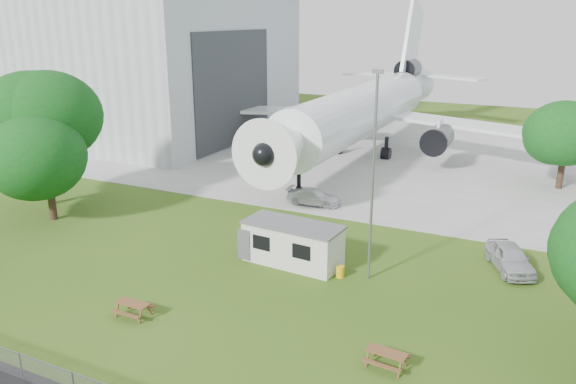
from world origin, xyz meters
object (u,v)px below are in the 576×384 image
at_px(site_cabin, 293,243).
at_px(hangar, 110,58).
at_px(airliner, 366,107).
at_px(picnic_west, 134,316).
at_px(picnic_east, 386,366).

bearing_deg(site_cabin, hangar, 144.17).
xyz_separation_m(airliner, picnic_west, (0.65, -39.11, -5.27)).
relative_size(picnic_west, picnic_east, 1.00).
bearing_deg(picnic_east, hangar, 147.84).
xyz_separation_m(airliner, site_cabin, (5.26, -29.63, -3.96)).
relative_size(airliner, site_cabin, 6.98).
bearing_deg(hangar, airliner, -0.22).
relative_size(hangar, picnic_east, 23.89).
distance_m(picnic_west, picnic_east, 13.06).
bearing_deg(hangar, picnic_west, -46.98).
xyz_separation_m(hangar, site_cabin, (41.23, -29.77, -8.09)).
relative_size(hangar, site_cabin, 6.29).
xyz_separation_m(airliner, picnic_east, (13.64, -37.70, -5.27)).
xyz_separation_m(site_cabin, picnic_west, (-4.61, -9.48, -1.31)).
height_order(hangar, picnic_east, hangar).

